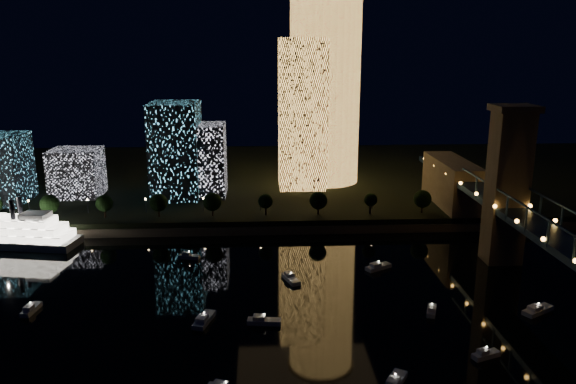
# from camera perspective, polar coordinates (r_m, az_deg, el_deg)

# --- Properties ---
(ground) EXTENTS (520.00, 520.00, 0.00)m
(ground) POSITION_cam_1_polar(r_m,az_deg,el_deg) (134.38, 2.67, -15.37)
(ground) COLOR black
(ground) RESTS_ON ground
(far_bank) EXTENTS (420.00, 160.00, 5.00)m
(far_bank) POSITION_cam_1_polar(r_m,az_deg,el_deg) (283.53, -0.44, 1.43)
(far_bank) COLOR black
(far_bank) RESTS_ON ground
(seawall) EXTENTS (420.00, 6.00, 3.00)m
(seawall) POSITION_cam_1_polar(r_m,az_deg,el_deg) (208.75, 0.50, -3.71)
(seawall) COLOR #6B5E4C
(seawall) RESTS_ON ground
(tower_cylindrical) EXTENTS (34.00, 34.00, 89.36)m
(tower_cylindrical) POSITION_cam_1_polar(r_m,az_deg,el_deg) (261.54, 3.77, 10.78)
(tower_cylindrical) COLOR #E7A349
(tower_cylindrical) RESTS_ON far_bank
(tower_rectangular) EXTENTS (20.63, 20.63, 65.65)m
(tower_rectangular) POSITION_cam_1_polar(r_m,az_deg,el_deg) (250.93, 1.45, 7.90)
(tower_rectangular) COLOR #E7A349
(tower_rectangular) RESTS_ON far_bank
(midrise_blocks) EXTENTS (100.87, 30.43, 39.65)m
(midrise_blocks) POSITION_cam_1_polar(r_m,az_deg,el_deg) (244.64, -15.66, 3.18)
(midrise_blocks) COLOR silver
(midrise_blocks) RESTS_ON far_bank
(motorboats) EXTENTS (138.26, 79.54, 2.78)m
(motorboats) POSITION_cam_1_polar(r_m,az_deg,el_deg) (147.19, 2.74, -12.18)
(motorboats) COLOR silver
(motorboats) RESTS_ON ground
(esplanade_trees) EXTENTS (166.37, 6.99, 8.99)m
(esplanade_trees) POSITION_cam_1_polar(r_m,az_deg,el_deg) (212.39, -7.98, -1.01)
(esplanade_trees) COLOR black
(esplanade_trees) RESTS_ON far_bank
(street_lamps) EXTENTS (132.70, 0.70, 5.65)m
(street_lamps) POSITION_cam_1_polar(r_m,az_deg,el_deg) (218.82, -8.60, -0.96)
(street_lamps) COLOR black
(street_lamps) RESTS_ON far_bank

